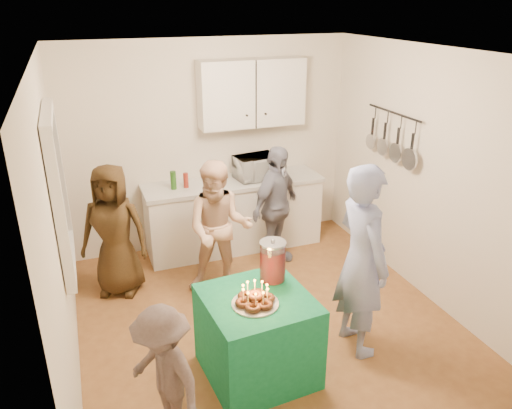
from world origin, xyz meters
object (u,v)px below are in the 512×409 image
object	(u,v)px
woman_back_left	(114,231)
child_near_left	(164,376)
man_birthday	(362,261)
counter	(234,216)
woman_back_center	(219,229)
microwave	(256,167)
woman_back_right	(276,207)
punch_jar	(273,262)
party_table	(257,336)

from	to	relation	value
woman_back_left	child_near_left	bearing A→B (deg)	-63.93
man_birthday	woman_back_left	size ratio (longest dim) A/B	1.22
counter	woman_back_center	xyz separation A→B (m)	(-0.46, -0.93, 0.31)
microwave	man_birthday	bearing A→B (deg)	-94.74
counter	child_near_left	size ratio (longest dim) A/B	1.97
microwave	man_birthday	distance (m)	2.29
man_birthday	child_near_left	world-z (taller)	man_birthday
woman_back_right	microwave	bearing A→B (deg)	58.76
counter	punch_jar	xyz separation A→B (m)	(-0.33, -2.10, 0.50)
woman_back_right	child_near_left	size ratio (longest dim) A/B	1.32
party_table	woman_back_left	world-z (taller)	woman_back_left
punch_jar	woman_back_right	size ratio (longest dim) A/B	0.23
man_birthday	party_table	bearing A→B (deg)	90.96
counter	woman_back_right	distance (m)	0.72
counter	child_near_left	xyz separation A→B (m)	(-1.40, -2.74, 0.13)
microwave	woman_back_right	world-z (taller)	woman_back_right
counter	party_table	world-z (taller)	counter
man_birthday	woman_back_center	bearing A→B (deg)	32.14
microwave	man_birthday	xyz separation A→B (m)	(0.14, -2.28, -0.17)
counter	woman_back_left	xyz separation A→B (m)	(-1.51, -0.56, 0.30)
punch_jar	woman_back_right	distance (m)	1.69
counter	woman_back_center	world-z (taller)	woman_back_center
counter	man_birthday	xyz separation A→B (m)	(0.44, -2.28, 0.46)
man_birthday	woman_back_right	bearing A→B (deg)	1.80
microwave	party_table	world-z (taller)	microwave
microwave	man_birthday	size ratio (longest dim) A/B	0.30
punch_jar	woman_back_right	bearing A→B (deg)	66.56
punch_jar	man_birthday	distance (m)	0.79
child_near_left	party_table	bearing A→B (deg)	90.43
counter	microwave	distance (m)	0.70
woman_back_left	child_near_left	world-z (taller)	woman_back_left
party_table	woman_back_right	world-z (taller)	woman_back_right
microwave	child_near_left	size ratio (longest dim) A/B	0.47
punch_jar	party_table	bearing A→B (deg)	-134.73
microwave	child_near_left	xyz separation A→B (m)	(-1.71, -2.74, -0.50)
party_table	woman_back_left	bearing A→B (deg)	118.60
microwave	child_near_left	distance (m)	3.26
counter	child_near_left	distance (m)	3.08
woman_back_left	counter	bearing A→B (deg)	43.48
party_table	microwave	bearing A→B (deg)	69.83
woman_back_center	woman_back_left	bearing A→B (deg)	-179.01
woman_back_left	woman_back_right	distance (m)	1.86
punch_jar	child_near_left	size ratio (longest dim) A/B	0.30
man_birthday	woman_back_right	xyz separation A→B (m)	(-0.10, 1.73, -0.16)
punch_jar	woman_back_center	xyz separation A→B (m)	(-0.13, 1.17, -0.19)
party_table	punch_jar	distance (m)	0.64
woman_back_right	woman_back_left	bearing A→B (deg)	144.92
party_table	woman_back_left	distance (m)	2.04
party_table	woman_back_center	bearing A→B (deg)	86.30
woman_back_center	punch_jar	bearing A→B (deg)	-63.20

